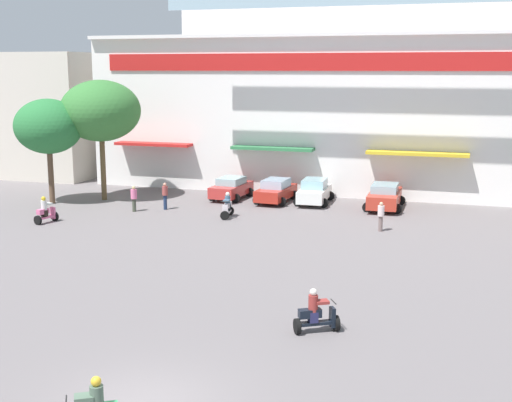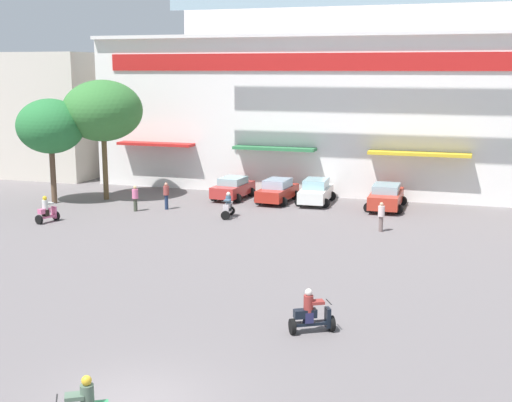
# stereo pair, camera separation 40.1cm
# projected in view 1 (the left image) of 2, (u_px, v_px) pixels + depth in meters

# --- Properties ---
(ground_plane) EXTENTS (128.00, 128.00, 0.00)m
(ground_plane) POSITION_uv_depth(u_px,v_px,m) (277.00, 267.00, 29.89)
(ground_plane) COLOR slate
(colonial_building) EXTENTS (37.57, 15.19, 20.40)m
(colonial_building) POSITION_uv_depth(u_px,v_px,m) (362.00, 64.00, 49.29)
(colonial_building) COLOR white
(colonial_building) RESTS_ON ground
(flank_building_left) EXTENTS (11.44, 9.90, 9.76)m
(flank_building_left) POSITION_uv_depth(u_px,v_px,m) (43.00, 113.00, 56.57)
(flank_building_left) COLOR beige
(flank_building_left) RESTS_ON ground
(plaza_tree_0) EXTENTS (5.08, 5.49, 7.85)m
(plaza_tree_0) POSITION_uv_depth(u_px,v_px,m) (101.00, 111.00, 44.16)
(plaza_tree_0) COLOR brown
(plaza_tree_0) RESTS_ON ground
(plaza_tree_2) EXTENTS (4.40, 3.92, 6.70)m
(plaza_tree_2) POSITION_uv_depth(u_px,v_px,m) (48.00, 127.00, 43.11)
(plaza_tree_2) COLOR brown
(plaza_tree_2) RESTS_ON ground
(parked_car_0) EXTENTS (2.46, 3.94, 1.45)m
(parked_car_0) POSITION_uv_depth(u_px,v_px,m) (231.00, 188.00, 45.40)
(parked_car_0) COLOR #B4312D
(parked_car_0) RESTS_ON ground
(parked_car_1) EXTENTS (2.42, 4.10, 1.52)m
(parked_car_1) POSITION_uv_depth(u_px,v_px,m) (276.00, 191.00, 44.28)
(parked_car_1) COLOR #B12A1E
(parked_car_1) RESTS_ON ground
(parked_car_2) EXTENTS (2.35, 4.12, 1.59)m
(parked_car_2) POSITION_uv_depth(u_px,v_px,m) (314.00, 191.00, 43.86)
(parked_car_2) COLOR white
(parked_car_2) RESTS_ON ground
(parked_car_3) EXTENTS (2.45, 4.45, 1.54)m
(parked_car_3) POSITION_uv_depth(u_px,v_px,m) (385.00, 196.00, 42.23)
(parked_car_3) COLOR #B53424
(parked_car_3) RESTS_ON ground
(scooter_rider_1) EXTENTS (1.55, 1.19, 1.52)m
(scooter_rider_1) POSITION_uv_depth(u_px,v_px,m) (316.00, 314.00, 22.43)
(scooter_rider_1) COLOR black
(scooter_rider_1) RESTS_ON ground
(scooter_rider_2) EXTENTS (0.71, 1.55, 1.49)m
(scooter_rider_2) POSITION_uv_depth(u_px,v_px,m) (227.00, 207.00, 39.76)
(scooter_rider_2) COLOR black
(scooter_rider_2) RESTS_ON ground
(scooter_rider_3) EXTENTS (0.85, 1.45, 1.54)m
(scooter_rider_3) POSITION_uv_depth(u_px,v_px,m) (46.00, 212.00, 38.36)
(scooter_rider_3) COLOR black
(scooter_rider_3) RESTS_ON ground
(pedestrian_0) EXTENTS (0.40, 0.40, 1.58)m
(pedestrian_0) POSITION_uv_depth(u_px,v_px,m) (134.00, 197.00, 41.35)
(pedestrian_0) COLOR #404537
(pedestrian_0) RESTS_ON ground
(pedestrian_1) EXTENTS (0.50, 0.50, 1.67)m
(pedestrian_1) POSITION_uv_depth(u_px,v_px,m) (165.00, 194.00, 41.92)
(pedestrian_1) COLOR #1E2E4F
(pedestrian_1) RESTS_ON ground
(pedestrian_3) EXTENTS (0.44, 0.44, 1.59)m
(pedestrian_3) POSITION_uv_depth(u_px,v_px,m) (381.00, 215.00, 36.33)
(pedestrian_3) COLOR #76615E
(pedestrian_3) RESTS_ON ground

